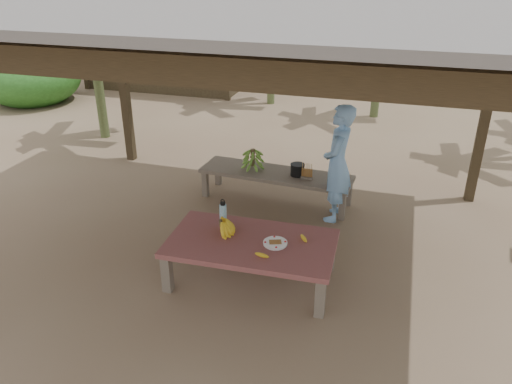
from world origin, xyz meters
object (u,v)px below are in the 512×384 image
(work_table, at_px, (251,246))
(bench, at_px, (276,176))
(cooking_pot, at_px, (297,170))
(woman, at_px, (338,164))
(plate, at_px, (275,243))
(water_flask, at_px, (223,213))
(ripe_banana_bunch, at_px, (221,226))

(work_table, bearing_deg, bench, 94.86)
(work_table, distance_m, bench, 2.01)
(cooking_pot, distance_m, woman, 0.69)
(work_table, bearing_deg, cooking_pot, 85.82)
(plate, bearing_deg, cooking_pot, 95.72)
(work_table, xyz_separation_m, water_flask, (-0.43, 0.30, 0.19))
(work_table, height_order, ripe_banana_bunch, ripe_banana_bunch)
(water_flask, relative_size, cooking_pot, 1.55)
(plate, relative_size, cooking_pot, 1.34)
(work_table, xyz_separation_m, bench, (-0.25, 1.99, -0.04))
(plate, bearing_deg, water_flask, 157.14)
(cooking_pot, bearing_deg, woman, -23.62)
(ripe_banana_bunch, height_order, woman, woman)
(work_table, distance_m, woman, 1.88)
(ripe_banana_bunch, relative_size, plate, 1.16)
(cooking_pot, relative_size, woman, 0.12)
(ripe_banana_bunch, height_order, cooking_pot, ripe_banana_bunch)
(ripe_banana_bunch, relative_size, woman, 0.19)
(work_table, xyz_separation_m, ripe_banana_bunch, (-0.37, 0.07, 0.16))
(work_table, height_order, plate, plate)
(ripe_banana_bunch, bearing_deg, work_table, -9.99)
(bench, xyz_separation_m, ripe_banana_bunch, (-0.12, -1.93, 0.20))
(bench, xyz_separation_m, plate, (0.51, -1.99, 0.12))
(water_flask, distance_m, woman, 1.80)
(work_table, bearing_deg, ripe_banana_bunch, 167.80)
(bench, distance_m, woman, 1.02)
(bench, height_order, cooking_pot, cooking_pot)
(bench, bearing_deg, plate, -71.63)
(ripe_banana_bunch, bearing_deg, water_flask, 104.33)
(cooking_pot, xyz_separation_m, woman, (0.59, -0.26, 0.27))
(water_flask, bearing_deg, ripe_banana_bunch, -75.67)
(work_table, height_order, bench, work_table)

